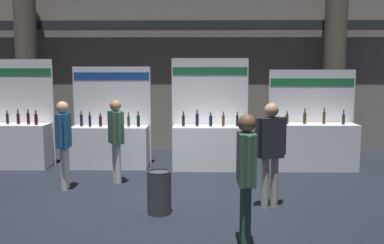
% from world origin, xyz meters
% --- Properties ---
extents(ground_plane, '(26.96, 26.96, 0.00)m').
position_xyz_m(ground_plane, '(0.00, 0.00, 0.00)').
color(ground_plane, black).
extents(hall_colonnade, '(13.48, 1.13, 6.21)m').
position_xyz_m(hall_colonnade, '(0.00, 4.39, 3.06)').
color(hall_colonnade, gray).
rests_on(hall_colonnade, ground_plane).
extents(exhibitor_booth_0, '(1.96, 0.70, 2.50)m').
position_xyz_m(exhibitor_booth_0, '(-3.92, 2.31, 0.62)').
color(exhibitor_booth_0, white).
rests_on(exhibitor_booth_0, ground_plane).
extents(exhibitor_booth_1, '(1.82, 0.66, 2.33)m').
position_xyz_m(exhibitor_booth_1, '(-1.56, 2.35, 0.59)').
color(exhibitor_booth_1, white).
rests_on(exhibitor_booth_1, ground_plane).
extents(exhibitor_booth_2, '(1.76, 0.66, 2.52)m').
position_xyz_m(exhibitor_booth_2, '(0.75, 2.21, 0.62)').
color(exhibitor_booth_2, white).
rests_on(exhibitor_booth_2, ground_plane).
extents(exhibitor_booth_3, '(1.98, 0.66, 2.26)m').
position_xyz_m(exhibitor_booth_3, '(3.10, 2.23, 0.61)').
color(exhibitor_booth_3, white).
rests_on(exhibitor_booth_3, ground_plane).
extents(trash_bin, '(0.39, 0.39, 0.69)m').
position_xyz_m(trash_bin, '(-0.14, -0.82, 0.35)').
color(trash_bin, '#38383D').
rests_on(trash_bin, ground_plane).
extents(visitor_1, '(0.23, 0.60, 1.74)m').
position_xyz_m(visitor_1, '(1.09, -2.08, 1.04)').
color(visitor_1, '#33563D').
rests_on(visitor_1, ground_plane).
extents(visitor_2, '(0.54, 0.34, 1.74)m').
position_xyz_m(visitor_2, '(1.66, -0.49, 1.04)').
color(visitor_2, '#ADA393').
rests_on(visitor_2, ground_plane).
extents(visitor_3, '(0.25, 0.50, 1.68)m').
position_xyz_m(visitor_3, '(-2.05, 0.50, 0.99)').
color(visitor_3, silver).
rests_on(visitor_3, ground_plane).
extents(visitor_5, '(0.36, 0.44, 1.68)m').
position_xyz_m(visitor_5, '(-1.16, 0.98, 0.98)').
color(visitor_5, silver).
rests_on(visitor_5, ground_plane).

